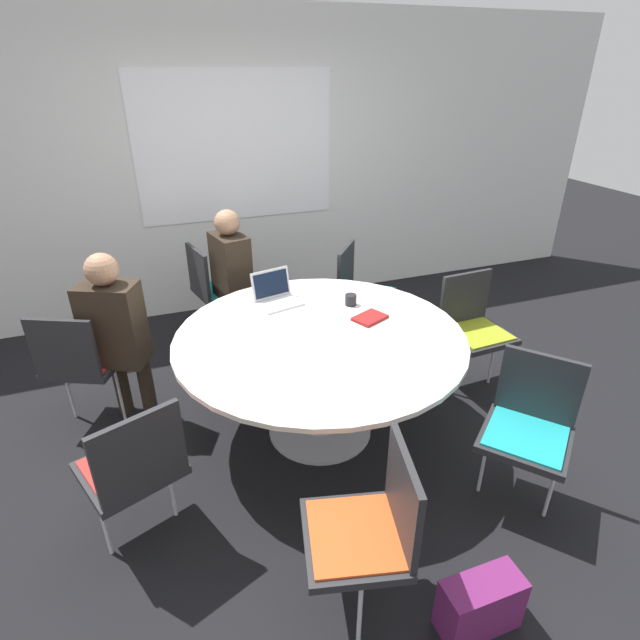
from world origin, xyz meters
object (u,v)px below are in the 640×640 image
Objects in this scene: laptop at (276,295)px; coffee_cup at (351,300)px; chair_4 at (530,422)px; person_1 at (115,328)px; handbag at (480,604)px; chair_5 at (473,323)px; chair_1 at (79,359)px; chair_3 at (370,524)px; chair_2 at (134,464)px; chair_0 at (214,285)px; spiral_notebook at (370,318)px; person_0 at (233,271)px; chair_6 at (360,287)px.

laptop is 0.52m from coffee_cup.
chair_4 is 0.72× the size of person_1.
handbag is (0.32, -2.03, -0.66)m from laptop.
chair_1 is at bearing -12.85° from chair_5.
coffee_cup is at bearing 15.85° from person_1.
chair_3 is 0.63m from handbag.
chair_2 reaches higher than handbag.
chair_2 is at bearing -32.65° from chair_0.
chair_1 and chair_4 have the same top height.
handbag is at bearing 53.75° from chair_5.
coffee_cup reaches higher than handbag.
laptop reaches higher than chair_1.
laptop is at bearing 22.92° from chair_1.
coffee_cup is at bearing 97.08° from spiral_notebook.
laptop is (0.15, -0.74, 0.07)m from person_0.
person_1 reaches higher than chair_3.
chair_1 is (-1.02, -0.90, 0.00)m from chair_0.
chair_4 is 2.53m from person_1.
chair_1 is at bearing 164.10° from spiral_notebook.
chair_1 is 2.19m from chair_3.
chair_0 is 1.00× the size of chair_2.
handbag is at bearing -94.86° from coffee_cup.
spiral_notebook is at bearing 83.30° from handbag.
chair_2 is 3.47× the size of spiral_notebook.
chair_4 is at bearing -11.35° from person_1.
chair_4 is at bearing 40.36° from handbag.
chair_1 is at bearing 128.03° from handbag.
person_0 is 3.67× the size of laptop.
chair_2 and chair_3 have the same top height.
chair_2 is at bearing -50.17° from chair_1.
chair_1 is at bearing -72.26° from person_0.
spiral_notebook is 0.25m from coffee_cup.
chair_5 is 1.92m from person_0.
person_0 reaches higher than coffee_cup.
coffee_cup is at bearing -17.45° from chair_4.
chair_0 is 1.64m from spiral_notebook.
chair_5 is at bearing -60.05° from chair_4.
chair_4 is at bearing -8.66° from chair_1.
person_1 is at bearing 170.83° from coffee_cup.
chair_5 is 2.44× the size of handbag.
chair_6 is 1.07m from person_0.
chair_1 is at bearing -61.53° from chair_0.
chair_6 is 1.02m from laptop.
chair_3 is at bearing -9.20° from chair_0.
spiral_notebook is 3.19× the size of coffee_cup.
chair_4 is at bearing -68.07° from coffee_cup.
person_1 is (-0.04, 1.10, 0.19)m from chair_2.
person_0 is 3.41× the size of handbag.
chair_5 is (1.67, -1.36, 0.00)m from chair_0.
person_0 is 1.37m from spiral_notebook.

